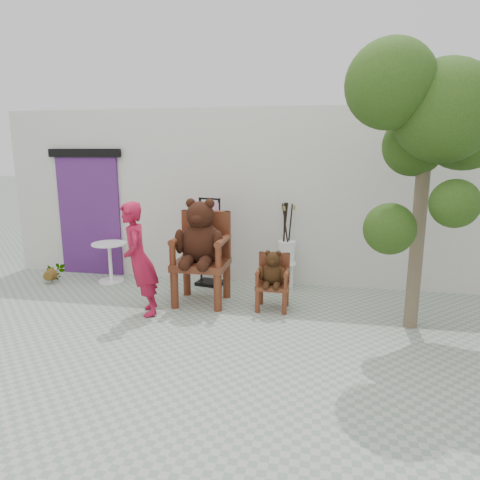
{
  "coord_description": "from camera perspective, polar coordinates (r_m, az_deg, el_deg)",
  "views": [
    {
      "loc": [
        1.24,
        -4.61,
        2.29
      ],
      "look_at": [
        0.02,
        1.67,
        0.95
      ],
      "focal_mm": 32.0,
      "sensor_mm": 36.0,
      "label": 1
    }
  ],
  "objects": [
    {
      "name": "person",
      "position": [
        6.12,
        -13.28,
        -2.55
      ],
      "size": [
        0.59,
        0.69,
        1.61
      ],
      "primitive_type": "imported",
      "rotation": [
        0.0,
        0.0,
        -1.15
      ],
      "color": "maroon",
      "rests_on": "ground"
    },
    {
      "name": "tree",
      "position": [
        5.77,
        25.15,
        14.36
      ],
      "size": [
        2.07,
        1.91,
        3.5
      ],
      "rotation": [
        0.0,
        0.0,
        0.15
      ],
      "color": "brown",
      "rests_on": "ground"
    },
    {
      "name": "back_wall",
      "position": [
        7.85,
        1.83,
        6.04
      ],
      "size": [
        9.0,
        1.0,
        3.0
      ],
      "primitive_type": "cube",
      "color": "beige",
      "rests_on": "ground"
    },
    {
      "name": "ground_plane",
      "position": [
        5.3,
        -3.78,
        -13.82
      ],
      "size": [
        60.0,
        60.0,
        0.0
      ],
      "primitive_type": "plane",
      "color": "#949C8C",
      "rests_on": "ground"
    },
    {
      "name": "doorway",
      "position": [
        8.42,
        -19.41,
        3.48
      ],
      "size": [
        1.4,
        0.11,
        2.33
      ],
      "color": "#4E2163",
      "rests_on": "ground"
    },
    {
      "name": "display_stand",
      "position": [
        7.36,
        -4.01,
        -1.6
      ],
      "size": [
        0.51,
        0.44,
        1.51
      ],
      "rotation": [
        0.0,
        0.0,
        -0.22
      ],
      "color": "black",
      "rests_on": "ground"
    },
    {
      "name": "chair_small",
      "position": [
        6.26,
        4.4,
        -4.66
      ],
      "size": [
        0.47,
        0.48,
        0.89
      ],
      "color": "#4E2010",
      "rests_on": "ground"
    },
    {
      "name": "cafe_table",
      "position": [
        7.89,
        -16.95,
        -2.25
      ],
      "size": [
        0.6,
        0.6,
        0.7
      ],
      "rotation": [
        0.0,
        0.0,
        -0.14
      ],
      "color": "white",
      "rests_on": "ground"
    },
    {
      "name": "stool_bucket",
      "position": [
        7.18,
        6.23,
        -1.52
      ],
      "size": [
        0.32,
        0.32,
        1.45
      ],
      "rotation": [
        0.0,
        0.0,
        0.25
      ],
      "color": "white",
      "rests_on": "ground"
    },
    {
      "name": "chair_big",
      "position": [
        6.45,
        -5.19,
        -0.49
      ],
      "size": [
        0.79,
        0.84,
        1.6
      ],
      "color": "#4E2010",
      "rests_on": "ground"
    },
    {
      "name": "potted_plant",
      "position": [
        8.28,
        -23.65,
        -3.91
      ],
      "size": [
        0.37,
        0.34,
        0.37
      ],
      "primitive_type": "imported",
      "rotation": [
        0.0,
        0.0,
        0.14
      ],
      "color": "black",
      "rests_on": "ground"
    }
  ]
}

